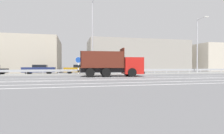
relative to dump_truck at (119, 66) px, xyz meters
name	(u,v)px	position (x,y,z in m)	size (l,w,h in m)	color
ground_plane	(135,75)	(3.02, 2.42, -1.24)	(320.00, 320.00, 0.00)	#565659
lane_strip_0	(115,77)	(-0.95, -1.73, -1.23)	(63.67, 0.16, 0.01)	silver
lane_strip_1	(121,79)	(-0.95, -4.29, -1.23)	(63.67, 0.16, 0.01)	silver
lane_strip_2	(123,80)	(-0.95, -5.13, -1.23)	(63.67, 0.16, 0.01)	silver
lane_strip_3	(132,83)	(-0.95, -7.74, -1.23)	(63.67, 0.16, 0.01)	silver
lane_strip_4	(141,85)	(-0.95, -9.60, -1.23)	(63.67, 0.16, 0.01)	silver
median_island	(132,74)	(3.02, 3.95, -1.15)	(35.02, 1.10, 0.18)	gray
median_guardrail	(130,70)	(3.02, 4.89, -0.67)	(63.67, 0.09, 0.78)	#9EA0A5
dump_truck	(119,66)	(0.00, 0.00, 0.00)	(7.79, 3.08, 3.45)	red
median_road_sign	(78,65)	(-4.78, 3.95, 0.15)	(0.86, 0.16, 2.54)	white
street_lamp_1	(93,34)	(-2.80, 3.76, 4.54)	(0.71, 2.43, 10.50)	#ADADB2
street_lamp_2	(198,43)	(14.16, 3.64, 3.70)	(0.71, 2.26, 8.90)	#ADADB2
parked_car_2	(39,69)	(-10.56, 7.75, -0.48)	(4.73, 2.09, 1.45)	navy
parked_car_3	(79,69)	(-4.56, 7.32, -0.49)	(4.71, 2.08, 1.47)	#B27A14
background_building_0	(31,56)	(-13.74, 16.97, 2.07)	(11.04, 13.21, 6.62)	#B7AD99
background_building_1	(136,56)	(9.28, 18.63, 2.31)	(22.77, 10.12, 7.08)	gray
background_building_2	(212,58)	(29.43, 17.47, 2.04)	(11.18, 10.28, 6.55)	beige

